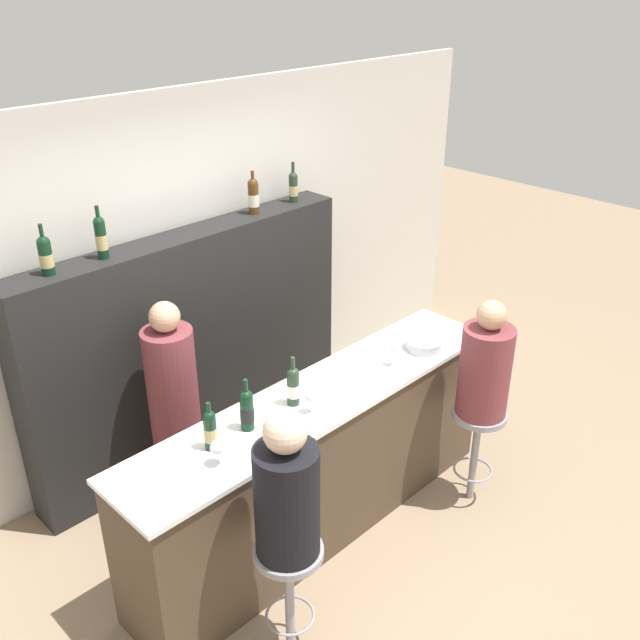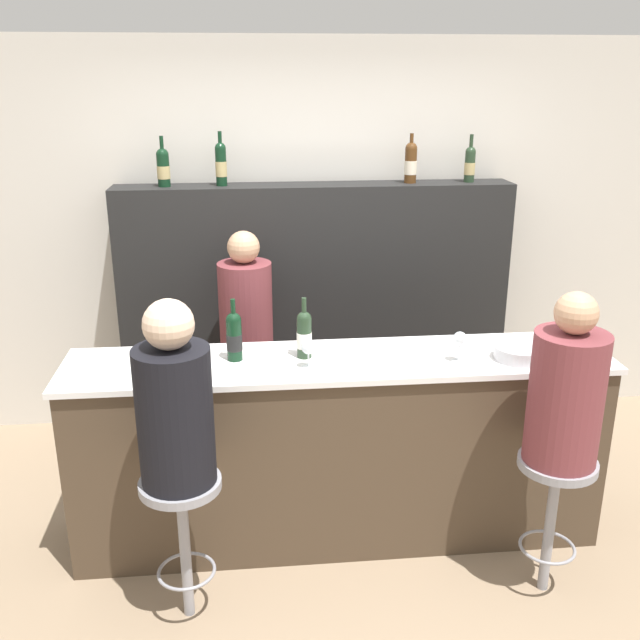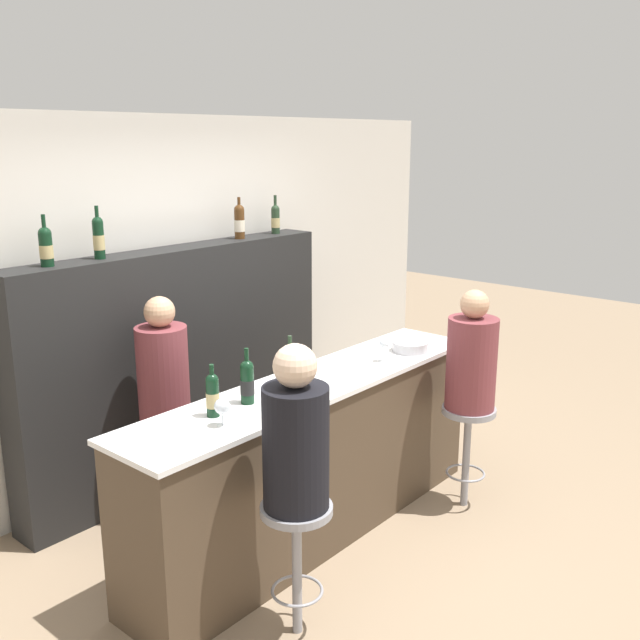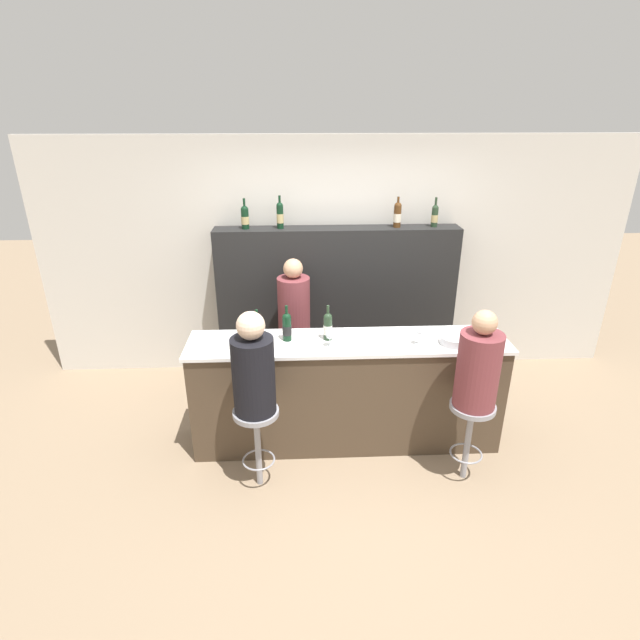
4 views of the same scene
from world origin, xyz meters
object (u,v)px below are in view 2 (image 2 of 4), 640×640
object	(u,v)px
wine_bottle_counter_2	(304,334)
wine_glass_2	(460,340)
wine_bottle_backbar_3	(470,164)
metal_bowl	(519,353)
bartender	(248,359)
guest_seated_left	(174,405)
wine_glass_0	(169,353)
wine_glass_1	(308,348)
wine_bottle_backbar_2	(411,162)
guest_seated_right	(567,391)
wine_bottle_counter_1	(234,336)
wine_bottle_backbar_1	(221,164)
bar_stool_right	(554,490)
bar_stool_left	(182,512)
wine_bottle_counter_0	(183,339)
wine_bottle_backbar_0	(163,167)

from	to	relation	value
wine_bottle_counter_2	wine_glass_2	size ratio (longest dim) A/B	2.00
wine_bottle_backbar_3	metal_bowl	bearing A→B (deg)	-94.92
wine_bottle_counter_2	bartender	bearing A→B (deg)	109.42
bartender	guest_seated_left	bearing A→B (deg)	-101.98
wine_bottle_backbar_3	wine_glass_0	distance (m)	2.39
wine_bottle_counter_2	wine_glass_1	bearing A→B (deg)	-86.26
bartender	wine_bottle_backbar_3	bearing A→B (deg)	15.70
wine_bottle_backbar_2	wine_bottle_backbar_3	world-z (taller)	wine_bottle_backbar_2
guest_seated_left	guest_seated_right	xyz separation A→B (m)	(1.70, 0.00, -0.02)
guest_seated_left	bartender	world-z (taller)	guest_seated_left
wine_bottle_counter_1	wine_bottle_backbar_1	xyz separation A→B (m)	(-0.07, 1.24, 0.69)
wine_bottle_backbar_1	metal_bowl	world-z (taller)	wine_bottle_backbar_1
wine_bottle_counter_1	wine_bottle_backbar_2	size ratio (longest dim) A/B	1.01
wine_glass_0	bar_stool_right	bearing A→B (deg)	-14.18
wine_glass_2	bar_stool_left	distance (m)	1.53
bar_stool_left	guest_seated_right	xyz separation A→B (m)	(1.70, 0.00, 0.50)
wine_glass_2	guest_seated_left	world-z (taller)	guest_seated_left
bar_stool_left	bartender	xyz separation A→B (m)	(0.30, 1.40, 0.14)
wine_glass_1	wine_bottle_counter_0	bearing A→B (deg)	167.30
bartender	wine_glass_0	bearing A→B (deg)	-110.56
wine_bottle_backbar_0	wine_glass_2	distance (m)	2.16
wine_glass_0	wine_bottle_counter_0	bearing A→B (deg)	67.56
wine_glass_0	guest_seated_left	size ratio (longest dim) A/B	0.18
wine_bottle_counter_2	bartender	size ratio (longest dim) A/B	0.21
bar_stool_right	wine_bottle_backbar_2	bearing A→B (deg)	99.99
metal_bowl	guest_seated_right	distance (m)	0.45
wine_bottle_counter_0	wine_bottle_backbar_3	xyz separation A→B (m)	(1.77, 1.24, 0.67)
wine_bottle_backbar_2	guest_seated_right	size ratio (longest dim) A/B	0.39
wine_bottle_counter_2	wine_bottle_backbar_3	distance (m)	1.83
wine_bottle_backbar_3	guest_seated_left	size ratio (longest dim) A/B	0.37
wine_bottle_backbar_2	wine_bottle_backbar_1	bearing A→B (deg)	-180.00
wine_bottle_backbar_1	guest_seated_right	bearing A→B (deg)	-50.05
wine_bottle_counter_1	wine_bottle_counter_2	distance (m)	0.35
wine_bottle_counter_2	wine_bottle_backbar_1	bearing A→B (deg)	108.53
wine_bottle_counter_0	guest_seated_right	xyz separation A→B (m)	(1.70, -0.58, -0.09)
wine_bottle_backbar_0	bar_stool_left	size ratio (longest dim) A/B	0.43
wine_bottle_counter_0	bar_stool_left	world-z (taller)	wine_bottle_counter_0
wine_bottle_counter_2	wine_bottle_backbar_0	bearing A→B (deg)	121.89
wine_bottle_backbar_2	guest_seated_right	distance (m)	2.00
wine_bottle_counter_1	wine_bottle_backbar_3	distance (m)	2.07
wine_glass_0	wine_glass_1	size ratio (longest dim) A/B	1.05
metal_bowl	wine_glass_2	bearing A→B (deg)	-179.83
wine_bottle_counter_2	metal_bowl	size ratio (longest dim) A/B	1.26
wine_bottle_counter_2	wine_glass_2	bearing A→B (deg)	-10.26
wine_glass_2	bar_stool_left	world-z (taller)	wine_glass_2
wine_glass_0	wine_glass_2	world-z (taller)	wine_glass_2
wine_glass_1	wine_glass_2	xyz separation A→B (m)	(0.74, 0.00, 0.02)
bar_stool_right	bartender	xyz separation A→B (m)	(-1.40, 1.40, 0.14)
wine_bottle_counter_2	wine_bottle_backbar_0	world-z (taller)	wine_bottle_backbar_0
wine_bottle_backbar_2	wine_glass_0	bearing A→B (deg)	-136.34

